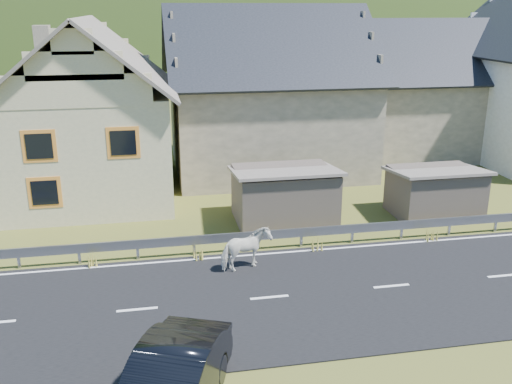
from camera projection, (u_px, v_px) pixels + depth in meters
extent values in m
plane|color=#4A501A|center=(391.00, 287.00, 18.27)|extent=(160.00, 160.00, 0.00)
cube|color=black|center=(391.00, 287.00, 18.26)|extent=(60.00, 7.00, 0.04)
cube|color=silver|center=(391.00, 286.00, 18.26)|extent=(60.00, 6.60, 0.01)
cube|color=#93969B|center=(353.00, 229.00, 21.53)|extent=(28.00, 0.08, 0.34)
cube|color=#93969B|center=(19.00, 259.00, 19.49)|extent=(0.10, 0.06, 0.70)
cube|color=#93969B|center=(79.00, 254.00, 19.85)|extent=(0.10, 0.06, 0.70)
cube|color=#93969B|center=(138.00, 250.00, 20.20)|extent=(0.10, 0.06, 0.70)
cube|color=#93969B|center=(194.00, 246.00, 20.56)|extent=(0.10, 0.06, 0.70)
cube|color=#93969B|center=(249.00, 242.00, 20.91)|extent=(0.10, 0.06, 0.70)
cube|color=#93969B|center=(301.00, 238.00, 21.26)|extent=(0.10, 0.06, 0.70)
cube|color=#93969B|center=(352.00, 234.00, 21.62)|extent=(0.10, 0.06, 0.70)
cube|color=#93969B|center=(402.00, 230.00, 21.97)|extent=(0.10, 0.06, 0.70)
cube|color=#93969B|center=(449.00, 227.00, 22.33)|extent=(0.10, 0.06, 0.70)
cube|color=#93969B|center=(496.00, 224.00, 22.68)|extent=(0.10, 0.06, 0.70)
cube|color=brown|center=(284.00, 196.00, 23.65)|extent=(4.30, 3.30, 2.40)
cube|color=brown|center=(435.00, 193.00, 24.36)|extent=(3.80, 2.90, 2.20)
cube|color=beige|center=(93.00, 142.00, 26.94)|extent=(7.00, 9.00, 5.00)
cube|color=orange|center=(39.00, 146.00, 22.17)|extent=(1.30, 0.12, 1.30)
cube|color=orange|center=(123.00, 143.00, 22.74)|extent=(1.30, 0.12, 1.30)
cube|color=orange|center=(45.00, 193.00, 22.76)|extent=(1.30, 0.12, 1.30)
cube|color=tan|center=(44.00, 52.00, 26.73)|extent=(0.70, 0.70, 2.40)
cube|color=tan|center=(266.00, 123.00, 31.33)|extent=(10.00, 9.00, 5.00)
cube|color=tan|center=(419.00, 114.00, 35.03)|extent=(9.00, 8.00, 4.60)
ellipsoid|color=#1F3A14|center=(185.00, 95.00, 193.53)|extent=(440.00, 280.00, 260.00)
imported|color=silver|center=(246.00, 249.00, 19.24)|extent=(1.35, 1.88, 1.45)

